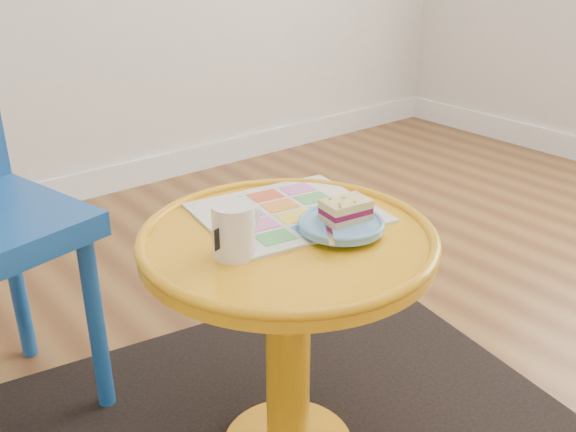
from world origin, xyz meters
TOP-DOWN VIEW (x-y plane):
  - side_table at (-0.36, 0.32)m, footprint 0.56×0.56m
  - newspaper at (-0.29, 0.39)m, footprint 0.38×0.34m
  - mug at (-0.48, 0.31)m, footprint 0.11×0.07m
  - plate at (-0.27, 0.26)m, footprint 0.16×0.16m
  - cake_slice at (-0.26, 0.26)m, footprint 0.10×0.07m
  - fork at (-0.30, 0.26)m, footprint 0.10×0.12m

SIDE VIEW (x-z plane):
  - side_table at x=-0.36m, z-range 0.12..0.65m
  - newspaper at x=-0.29m, z-range 0.53..0.54m
  - plate at x=-0.27m, z-range 0.54..0.56m
  - fork at x=-0.30m, z-range 0.56..0.56m
  - cake_slice at x=-0.26m, z-range 0.56..0.59m
  - mug at x=-0.48m, z-range 0.53..0.63m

